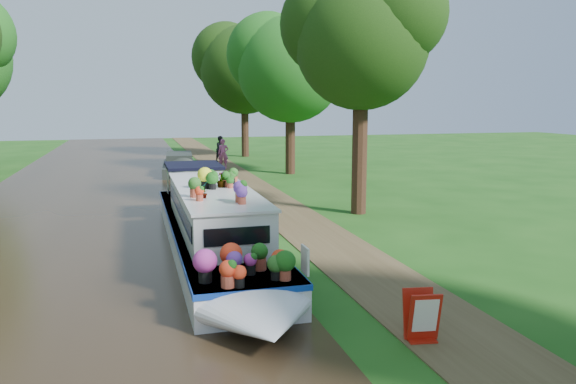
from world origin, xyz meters
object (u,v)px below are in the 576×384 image
(sandwich_board, at_px, (422,318))
(pedestrian_pink, at_px, (223,154))
(plant_boat, at_px, (214,226))
(second_boat, at_px, (179,166))
(pedestrian_dark, at_px, (221,149))

(sandwich_board, relative_size, pedestrian_pink, 0.49)
(pedestrian_pink, bearing_deg, sandwich_board, -80.89)
(plant_boat, height_order, second_boat, plant_boat)
(second_boat, distance_m, pedestrian_dark, 6.99)
(sandwich_board, bearing_deg, pedestrian_pink, 97.29)
(second_boat, height_order, pedestrian_dark, pedestrian_dark)
(pedestrian_pink, bearing_deg, second_boat, -132.36)
(plant_boat, distance_m, pedestrian_dark, 24.30)
(second_boat, bearing_deg, pedestrian_dark, 65.83)
(second_boat, relative_size, pedestrian_pink, 3.51)
(plant_boat, distance_m, pedestrian_pink, 20.34)
(plant_boat, bearing_deg, pedestrian_dark, 80.89)
(plant_boat, bearing_deg, sandwich_board, -67.22)
(second_boat, distance_m, pedestrian_pink, 3.65)
(sandwich_board, bearing_deg, pedestrian_dark, 96.62)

